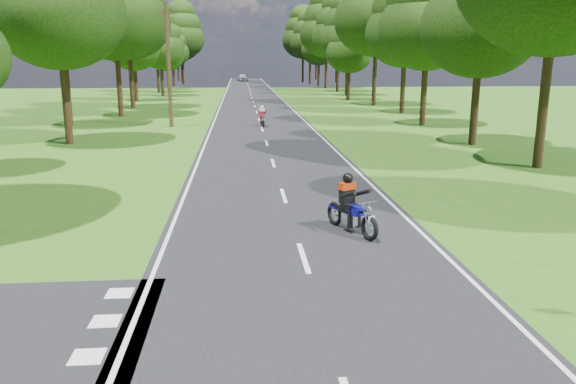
{
  "coord_description": "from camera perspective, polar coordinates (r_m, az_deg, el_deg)",
  "views": [
    {
      "loc": [
        -1.38,
        -10.11,
        4.48
      ],
      "look_at": [
        -0.19,
        4.0,
        1.1
      ],
      "focal_mm": 35.0,
      "sensor_mm": 36.0,
      "label": 1
    }
  ],
  "objects": [
    {
      "name": "rider_far_red",
      "position": [
        38.17,
        -2.63,
        7.74
      ],
      "size": [
        0.64,
        1.68,
        1.38
      ],
      "primitive_type": null,
      "rotation": [
        0.0,
        0.0,
        0.06
      ],
      "color": "#98160B",
      "rests_on": "main_road"
    },
    {
      "name": "rider_near_blue",
      "position": [
        14.69,
        6.5,
        -1.17
      ],
      "size": [
        1.34,
        1.97,
        1.56
      ],
      "primitive_type": null,
      "rotation": [
        0.0,
        0.0,
        0.42
      ],
      "color": "#110D93",
      "rests_on": "main_road"
    },
    {
      "name": "road_markings",
      "position": [
        58.42,
        -3.64,
        9.02
      ],
      "size": [
        7.4,
        140.0,
        0.01
      ],
      "color": "silver",
      "rests_on": "main_road"
    },
    {
      "name": "telegraph_pole",
      "position": [
        38.39,
        -12.03,
        12.53
      ],
      "size": [
        1.2,
        0.26,
        8.0
      ],
      "color": "#382616",
      "rests_on": "ground"
    },
    {
      "name": "main_road",
      "position": [
        60.29,
        -3.55,
        9.15
      ],
      "size": [
        7.0,
        140.0,
        0.02
      ],
      "primitive_type": "cube",
      "color": "black",
      "rests_on": "ground"
    },
    {
      "name": "ground",
      "position": [
        11.15,
        2.75,
        -10.29
      ],
      "size": [
        160.0,
        160.0,
        0.0
      ],
      "primitive_type": "plane",
      "color": "#275E15",
      "rests_on": "ground"
    },
    {
      "name": "treeline",
      "position": [
        70.33,
        -2.64,
        16.49
      ],
      "size": [
        40.0,
        115.35,
        14.78
      ],
      "color": "black",
      "rests_on": "ground"
    },
    {
      "name": "distant_car",
      "position": [
        115.1,
        -4.67,
        11.53
      ],
      "size": [
        2.51,
        4.62,
        1.49
      ],
      "primitive_type": "imported",
      "rotation": [
        0.0,
        0.0,
        0.18
      ],
      "color": "#BABCC2",
      "rests_on": "main_road"
    }
  ]
}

